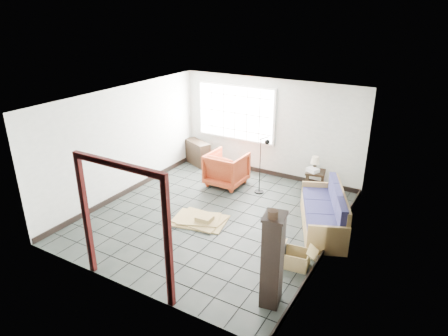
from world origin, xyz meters
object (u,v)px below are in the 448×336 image
Objects in this scene: armchair at (227,167)px; side_table at (315,174)px; futon_sofa at (326,214)px; tall_shelf at (273,260)px.

armchair is 1.72× the size of side_table.
side_table is (2.06, 0.81, -0.05)m from armchair.
side_table is (-0.79, 1.69, 0.10)m from futon_sofa.
tall_shelf is at bearing 129.24° from armchair.
armchair is at bearing 117.81° from tall_shelf.
armchair is at bearing 139.94° from futon_sofa.
armchair is 4.47m from tall_shelf.
armchair reaches higher than side_table.
futon_sofa reaches higher than side_table.
futon_sofa is 2.98m from armchair.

